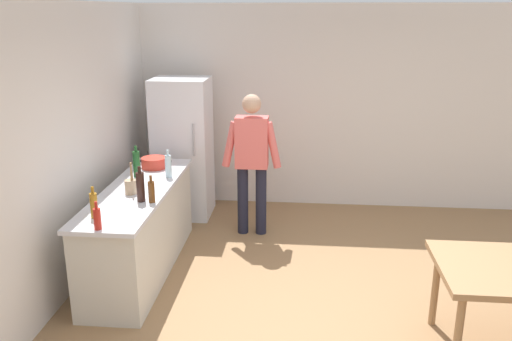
{
  "coord_description": "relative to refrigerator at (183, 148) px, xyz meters",
  "views": [
    {
      "loc": [
        -0.36,
        -4.05,
        2.62
      ],
      "look_at": [
        -0.84,
        1.2,
        1.0
      ],
      "focal_mm": 36.87,
      "sensor_mm": 36.0,
      "label": 1
    }
  ],
  "objects": [
    {
      "name": "wall_left",
      "position": [
        -0.7,
        -2.2,
        0.45
      ],
      "size": [
        0.12,
        5.6,
        2.7
      ],
      "primitive_type": "cube",
      "color": "silver",
      "rests_on": "ground_plane"
    },
    {
      "name": "kitchen_counter",
      "position": [
        -0.1,
        -1.6,
        -0.45
      ],
      "size": [
        0.64,
        2.2,
        0.9
      ],
      "color": "beige",
      "rests_on": "ground_plane"
    },
    {
      "name": "bottle_water_clear",
      "position": [
        0.12,
        -1.21,
        0.13
      ],
      "size": [
        0.07,
        0.07,
        0.3
      ],
      "color": "silver",
      "rests_on": "kitchen_counter"
    },
    {
      "name": "utensil_jar",
      "position": [
        -0.11,
        -1.76,
        0.08
      ],
      "size": [
        0.11,
        0.11,
        0.32
      ],
      "color": "tan",
      "rests_on": "kitchen_counter"
    },
    {
      "name": "ground_plane",
      "position": [
        1.9,
        -2.4,
        -0.9
      ],
      "size": [
        14.0,
        14.0,
        0.0
      ],
      "primitive_type": "plane",
      "color": "#936D47"
    },
    {
      "name": "bottle_wine_dark",
      "position": [
        0.05,
        -1.96,
        0.15
      ],
      "size": [
        0.08,
        0.08,
        0.34
      ],
      "color": "black",
      "rests_on": "kitchen_counter"
    },
    {
      "name": "cooking_pot",
      "position": [
        -0.13,
        -0.89,
        0.06
      ],
      "size": [
        0.4,
        0.28,
        0.12
      ],
      "color": "red",
      "rests_on": "kitchen_counter"
    },
    {
      "name": "bottle_wine_green",
      "position": [
        -0.22,
        -1.22,
        0.15
      ],
      "size": [
        0.08,
        0.08,
        0.34
      ],
      "color": "#1E5123",
      "rests_on": "kitchen_counter"
    },
    {
      "name": "bottle_sauce_red",
      "position": [
        -0.1,
        -2.63,
        0.1
      ],
      "size": [
        0.06,
        0.06,
        0.24
      ],
      "color": "#B22319",
      "rests_on": "kitchen_counter"
    },
    {
      "name": "bottle_oil_amber",
      "position": [
        -0.23,
        -2.38,
        0.12
      ],
      "size": [
        0.06,
        0.06,
        0.28
      ],
      "color": "#996619",
      "rests_on": "kitchen_counter"
    },
    {
      "name": "bottle_beer_brown",
      "position": [
        0.16,
        -1.97,
        0.11
      ],
      "size": [
        0.06,
        0.06,
        0.26
      ],
      "color": "#5B3314",
      "rests_on": "kitchen_counter"
    },
    {
      "name": "refrigerator",
      "position": [
        0.0,
        0.0,
        0.0
      ],
      "size": [
        0.7,
        0.67,
        1.8
      ],
      "color": "white",
      "rests_on": "ground_plane"
    },
    {
      "name": "person",
      "position": [
        0.95,
        -0.55,
        0.08
      ],
      "size": [
        0.7,
        0.22,
        1.7
      ],
      "color": "#1E1E2D",
      "rests_on": "ground_plane"
    },
    {
      "name": "wall_back",
      "position": [
        1.9,
        0.6,
        0.45
      ],
      "size": [
        6.4,
        0.12,
        2.7
      ],
      "primitive_type": "cube",
      "color": "silver",
      "rests_on": "ground_plane"
    }
  ]
}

